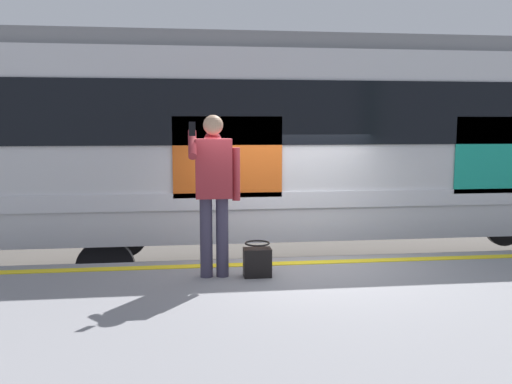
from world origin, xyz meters
name	(u,v)px	position (x,y,z in m)	size (l,w,h in m)	color
ground_plane	(293,326)	(0.00, 0.00, 0.00)	(24.83, 24.83, 0.00)	#4C4742
platform	(348,380)	(0.00, 2.46, 0.47)	(12.23, 4.92, 0.93)	gray
safety_line	(298,263)	(0.00, 0.30, 0.93)	(11.99, 0.16, 0.01)	yellow
track_rail_near	(275,285)	(0.00, -1.56, 0.08)	(15.90, 0.08, 0.16)	slate
track_rail_far	(262,263)	(0.00, -2.99, 0.08)	(15.90, 0.08, 0.16)	slate
train_carriage	(342,137)	(-1.26, -2.27, 2.43)	(11.74, 2.98, 3.78)	silver
passenger	(214,182)	(1.06, 0.75, 2.01)	(0.57, 0.55, 1.82)	#383347
handbag	(257,261)	(0.58, 0.82, 1.11)	(0.31, 0.28, 0.39)	black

